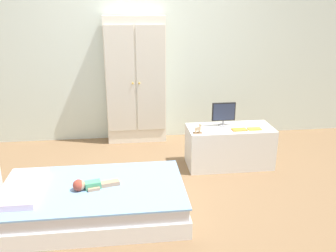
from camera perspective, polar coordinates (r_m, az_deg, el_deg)
name	(u,v)px	position (r m, az deg, el deg)	size (l,w,h in m)	color
ground_plane	(150,193)	(3.60, -2.84, -10.45)	(10.00, 10.00, 0.02)	brown
back_wall	(139,36)	(4.73, -4.57, 13.99)	(6.40, 0.05, 2.70)	silver
bed	(94,201)	(3.24, -11.55, -11.51)	(1.55, 0.91, 0.27)	white
pillow	(22,188)	(3.27, -21.98, -9.03)	(0.32, 0.65, 0.05)	silver
doll	(88,185)	(3.13, -12.58, -9.04)	(0.39, 0.16, 0.10)	#4CA375
wardrobe	(136,81)	(4.64, -5.12, 7.09)	(0.75, 0.25, 1.61)	white
tv_stand	(229,146)	(4.11, 9.64, -3.20)	(0.94, 0.43, 0.45)	silver
tv_monitor	(224,113)	(4.03, 8.77, 2.09)	(0.26, 0.10, 0.26)	#99999E
rocking_horse_toy	(198,129)	(3.79, 4.81, -0.44)	(0.09, 0.04, 0.11)	#8E6642
book_orange	(239,130)	(3.96, 11.18, -0.56)	(0.16, 0.10, 0.01)	orange
book_yellow	(254,129)	(4.01, 13.48, -0.44)	(0.14, 0.08, 0.01)	gold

